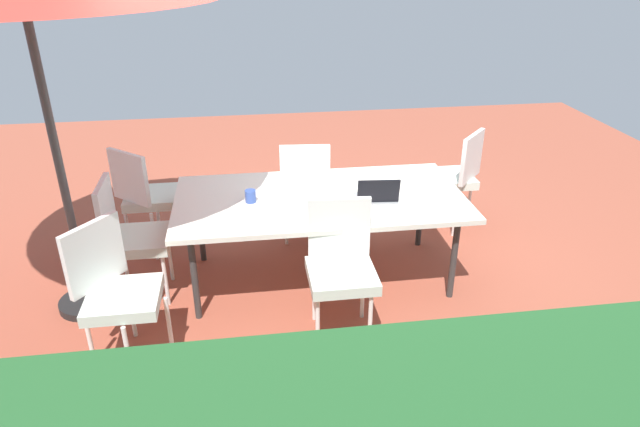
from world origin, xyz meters
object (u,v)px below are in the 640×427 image
Objects in this scene: chair_southwest at (454,174)px; chair_northeast at (115,288)px; dining_table at (320,202)px; chair_east at (130,233)px; laptop at (377,196)px; chair_north at (341,263)px; cup at (251,196)px; chair_southeast at (146,193)px; chair_south at (305,184)px.

chair_southwest is 3.26m from chair_northeast.
dining_table is 1.48m from chair_east.
chair_northeast is at bearing 24.23° from laptop.
chair_east and chair_northeast have the same top height.
chair_east is at bearing 160.47° from chair_north.
dining_table is 0.72m from chair_north.
chair_southwest is 1.37m from laptop.
dining_table is 2.32× the size of chair_east.
chair_northeast is 1.22m from cup.
laptop is at bearing -93.53° from chair_east.
dining_table is 1.61m from chair_southwest.
chair_southwest is 2.12m from cup.
chair_northeast is 1.51m from chair_southeast.
cup reaches higher than dining_table.
chair_southwest is 10.07× the size of cup.
chair_southwest is at bearing -158.02° from cup.
cup is (0.97, -0.12, 0.00)m from laptop.
chair_southeast is at bearing 140.60° from chair_north.
chair_east and chair_southwest have the same top height.
chair_southwest is at bearing -74.69° from chair_east.
dining_table is at bearing 98.44° from chair_south.
chair_east is at bearing 1.72° from dining_table.
chair_southeast is (0.01, -1.51, 0.00)m from chair_northeast.
chair_northeast is 2.07m from chair_south.
dining_table is at bearing -88.62° from chair_east.
chair_south and chair_north have the same top height.
chair_southeast is 10.07× the size of cup.
chair_south reaches higher than laptop.
laptop is (-1.89, 0.11, 0.24)m from chair_east.
laptop is at bearing 172.65° from cup.
chair_east and chair_north have the same top height.
chair_southeast is (-0.02, -0.76, 0.00)m from chair_east.
chair_southwest is 1.00× the size of chair_north.
chair_southeast is at bearing -1.65° from chair_east.
dining_table is at bearing -164.68° from chair_southeast.
chair_northeast is at bearing 131.71° from chair_southeast.
chair_east is 1.62m from chair_south.
laptop is at bearing -163.28° from chair_southeast.
dining_table is 6.68× the size of laptop.
laptop is (-0.42, 0.15, 0.09)m from dining_table.
chair_north is at bearing 93.77° from dining_table.
chair_northeast and chair_south have the same top height.
chair_northeast is 2.88× the size of laptop.
dining_table is 2.32× the size of chair_south.
cup is (0.59, -0.68, 0.24)m from chair_north.
chair_southwest and chair_southeast have the same top height.
chair_southwest is at bearing 50.96° from chair_north.
chair_north is 0.71m from laptop.
chair_northeast is (-0.03, 0.76, 0.00)m from chair_east.
chair_northeast is at bearing -172.35° from chair_north.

